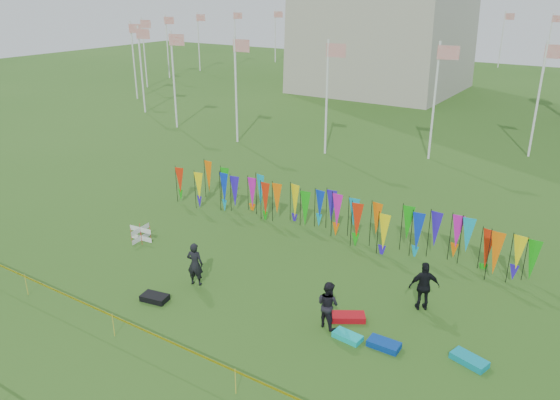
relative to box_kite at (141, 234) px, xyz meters
The scene contains 13 objects.
ground 7.79m from the box_kite, 24.92° to the right, with size 160.00×160.00×0.00m, color #2A5518.
flagpole_ring 45.40m from the box_kite, 98.83° to the left, with size 57.40×56.16×8.00m.
banner_row 9.14m from the box_kite, 36.22° to the left, with size 18.64×0.64×2.11m.
caution_tape_near 9.05m from the box_kite, 40.88° to the right, with size 26.00×0.02×0.90m.
box_kite is the anchor object (origin of this frame).
person_left 5.22m from the box_kite, 18.86° to the right, with size 0.67×0.49×1.84m, color black.
person_mid 10.89m from the box_kite, ahead, with size 0.86×0.53×1.77m, color black.
person_right 13.35m from the box_kite, ahead, with size 1.13×0.64×1.93m, color black.
kite_bag_turquoise 11.87m from the box_kite, ahead, with size 0.99×0.50×0.20m, color #0DC6C2.
kite_bag_blue 13.06m from the box_kite, ahead, with size 1.06×0.56×0.22m, color #093796.
kite_bag_red 11.25m from the box_kite, ahead, with size 1.23×0.56×0.23m, color #BA0C15.
kite_bag_black 5.62m from the box_kite, 38.44° to the right, with size 1.02×0.59×0.24m, color black.
kite_bag_teal 15.62m from the box_kite, ahead, with size 1.15×0.55×0.22m, color #0B90A3.
Camera 1 is at (11.31, -12.83, 11.28)m, focal length 35.00 mm.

